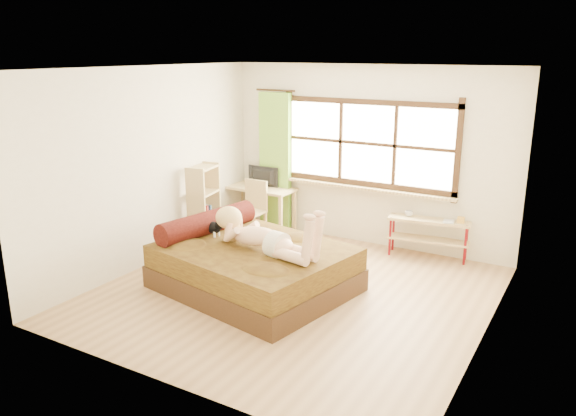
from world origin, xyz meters
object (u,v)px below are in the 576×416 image
Objects in this scene: kitten at (212,226)px; pipe_shelf at (429,229)px; bookshelf at (204,205)px; woman at (262,224)px; chair at (253,206)px; desk at (260,193)px; bed at (251,265)px.

kitten reaches higher than pipe_shelf.
kitten is 0.27× the size of bookshelf.
woman is 2.20m from chair.
bookshelf is at bearing -122.33° from chair.
woman is 1.70× the size of chair.
bookshelf is (-0.34, -1.04, -0.01)m from desk.
pipe_shelf is at bearing 11.40° from chair.
desk is 1.00× the size of pipe_shelf.
woman is 1.26× the size of bookshelf.
woman is at bearing -130.42° from pipe_shelf.
desk is at bearing 115.81° from kitten.
desk is at bearing 106.68° from chair.
desk is at bearing 134.33° from woman.
chair is at bearing -177.85° from pipe_shelf.
chair is (-1.29, 1.74, -0.38)m from woman.
desk is at bearing 174.39° from pipe_shelf.
bed is at bearing 174.38° from woman.
woman is at bearing -55.38° from desk.
woman is at bearing -5.62° from bed.
kitten is at bearing -145.75° from pipe_shelf.
bookshelf reaches higher than woman.
kitten is at bearing -178.92° from woman.
desk is (-1.19, 2.05, 0.33)m from bed.
desk is 2.81m from pipe_shelf.
desk is 0.95× the size of bookshelf.
bed is at bearing -58.69° from desk.
bookshelf reaches higher than bed.
pipe_shelf is (2.80, 0.12, -0.21)m from desk.
bed is 7.55× the size of kitten.
kitten is 3.10m from pipe_shelf.
bookshelf is (-0.44, -0.67, 0.12)m from chair.
woman reaches higher than chair.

